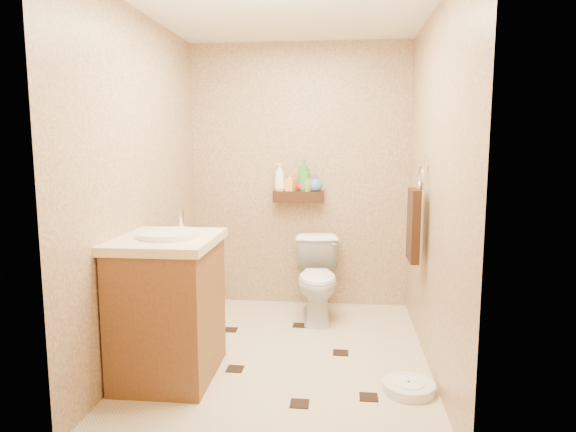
# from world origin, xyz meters

# --- Properties ---
(ground) EXTENTS (2.50, 2.50, 0.00)m
(ground) POSITION_xyz_m (0.00, 0.00, 0.00)
(ground) COLOR beige
(ground) RESTS_ON ground
(wall_back) EXTENTS (2.00, 0.04, 2.40)m
(wall_back) POSITION_xyz_m (0.00, 1.25, 1.20)
(wall_back) COLOR tan
(wall_back) RESTS_ON ground
(wall_front) EXTENTS (2.00, 0.04, 2.40)m
(wall_front) POSITION_xyz_m (0.00, -1.25, 1.20)
(wall_front) COLOR tan
(wall_front) RESTS_ON ground
(wall_left) EXTENTS (0.04, 2.50, 2.40)m
(wall_left) POSITION_xyz_m (-1.00, 0.00, 1.20)
(wall_left) COLOR tan
(wall_left) RESTS_ON ground
(wall_right) EXTENTS (0.04, 2.50, 2.40)m
(wall_right) POSITION_xyz_m (1.00, 0.00, 1.20)
(wall_right) COLOR tan
(wall_right) RESTS_ON ground
(ceiling) EXTENTS (2.00, 2.50, 0.02)m
(ceiling) POSITION_xyz_m (0.00, 0.00, 2.40)
(ceiling) COLOR white
(ceiling) RESTS_ON wall_back
(wall_shelf) EXTENTS (0.46, 0.14, 0.10)m
(wall_shelf) POSITION_xyz_m (0.00, 1.17, 1.02)
(wall_shelf) COLOR #371D0F
(wall_shelf) RESTS_ON wall_back
(floor_accents) EXTENTS (1.17, 1.40, 0.01)m
(floor_accents) POSITION_xyz_m (0.07, -0.05, 0.00)
(floor_accents) COLOR black
(floor_accents) RESTS_ON ground
(toilet) EXTENTS (0.44, 0.71, 0.69)m
(toilet) POSITION_xyz_m (0.20, 0.83, 0.34)
(toilet) COLOR white
(toilet) RESTS_ON ground
(vanity) EXTENTS (0.63, 0.76, 1.06)m
(vanity) POSITION_xyz_m (-0.70, -0.38, 0.47)
(vanity) COLOR brown
(vanity) RESTS_ON ground
(bathroom_scale) EXTENTS (0.34, 0.34, 0.06)m
(bathroom_scale) POSITION_xyz_m (0.82, -0.45, 0.03)
(bathroom_scale) COLOR silver
(bathroom_scale) RESTS_ON ground
(toilet_brush) EXTENTS (0.11, 0.11, 0.47)m
(toilet_brush) POSITION_xyz_m (-0.74, 1.07, 0.17)
(toilet_brush) COLOR #1B6F6C
(toilet_brush) RESTS_ON ground
(towel_ring) EXTENTS (0.12, 0.30, 0.76)m
(towel_ring) POSITION_xyz_m (0.91, 0.25, 0.95)
(towel_ring) COLOR silver
(towel_ring) RESTS_ON wall_right
(toilet_paper) EXTENTS (0.12, 0.11, 0.12)m
(toilet_paper) POSITION_xyz_m (-0.94, 0.65, 0.60)
(toilet_paper) COLOR silver
(toilet_paper) RESTS_ON wall_left
(bottle_a) EXTENTS (0.10, 0.10, 0.25)m
(bottle_a) POSITION_xyz_m (-0.17, 1.17, 1.20)
(bottle_a) COLOR white
(bottle_a) RESTS_ON wall_shelf
(bottle_b) EXTENTS (0.10, 0.10, 0.17)m
(bottle_b) POSITION_xyz_m (-0.08, 1.17, 1.15)
(bottle_b) COLOR #FFA835
(bottle_b) RESTS_ON wall_shelf
(bottle_c) EXTENTS (0.15, 0.15, 0.14)m
(bottle_c) POSITION_xyz_m (0.03, 1.17, 1.14)
(bottle_c) COLOR red
(bottle_c) RESTS_ON wall_shelf
(bottle_d) EXTENTS (0.12, 0.12, 0.28)m
(bottle_d) POSITION_xyz_m (0.05, 1.17, 1.21)
(bottle_d) COLOR #338C2E
(bottle_d) RESTS_ON wall_shelf
(bottle_e) EXTENTS (0.11, 0.11, 0.18)m
(bottle_e) POSITION_xyz_m (0.08, 1.17, 1.16)
(bottle_e) COLOR gold
(bottle_e) RESTS_ON wall_shelf
(bottle_f) EXTENTS (0.15, 0.15, 0.15)m
(bottle_f) POSITION_xyz_m (0.15, 1.17, 1.15)
(bottle_f) COLOR #4571AE
(bottle_f) RESTS_ON wall_shelf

